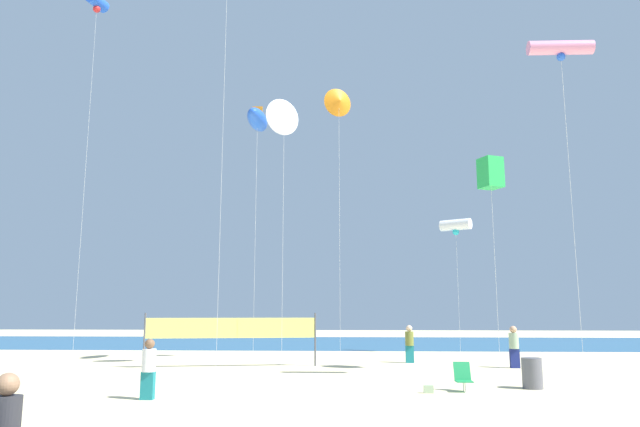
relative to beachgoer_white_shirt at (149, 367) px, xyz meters
The scene contains 16 objects.
ground_plane 3.16m from the beachgoer_white_shirt, 16.65° to the left, with size 120.00×120.00×0.00m, color beige.
ocean_band 30.66m from the beachgoer_white_shirt, 84.57° to the left, with size 120.00×20.00×0.01m, color #28608C.
beachgoer_white_shirt is the anchor object (origin of this frame).
beachgoer_sage_shirt 16.38m from the beachgoer_white_shirt, 37.53° to the left, with size 0.42×0.42×1.83m.
beachgoer_olive_shirt 15.02m from the beachgoer_white_shirt, 55.08° to the left, with size 0.41×0.41×1.80m.
folding_beach_chair 9.58m from the beachgoer_white_shirt, 13.66° to the left, with size 0.52×0.65×0.89m.
trash_barrel 12.06m from the beachgoer_white_shirt, 14.48° to the left, with size 0.65×0.65×0.98m, color #595960.
volleyball_net 9.80m from the beachgoer_white_shirt, 88.00° to the left, with size 7.60×1.57×2.40m.
beach_handbag 8.39m from the beachgoer_white_shirt, 12.33° to the left, with size 0.29×0.15×0.23m, color #99B28C.
kite_white_tube 23.39m from the beachgoer_white_shirt, 56.98° to the left, with size 1.96×1.57×8.05m.
kite_blue_inflatable 16.01m from the beachgoer_white_shirt, 84.65° to the left, with size 0.99×2.63×12.85m.
kite_white_delta 14.10m from the beachgoer_white_shirt, 72.98° to the left, with size 1.62×1.30×12.34m.
kite_blue_tube 24.57m from the beachgoer_white_shirt, 123.40° to the left, with size 0.95×1.42×20.29m.
kite_orange_delta 18.06m from the beachgoer_white_shirt, 66.60° to the left, with size 1.54×0.98×14.06m.
kite_green_box 15.87m from the beachgoer_white_shirt, 33.01° to the left, with size 1.09×1.09×8.95m.
kite_pink_tube 18.14m from the beachgoer_white_shirt, 16.06° to the left, with size 2.38×0.57×12.44m.
Camera 1 is at (2.98, -17.61, 2.48)m, focal length 32.46 mm.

